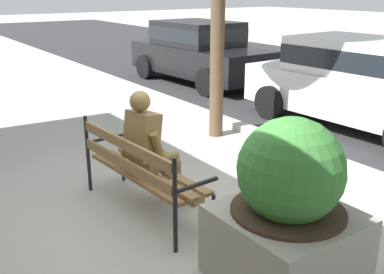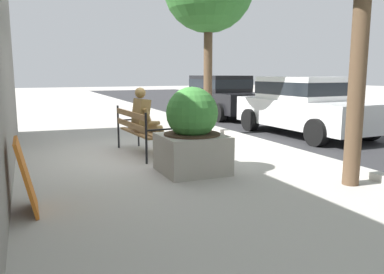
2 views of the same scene
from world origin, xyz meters
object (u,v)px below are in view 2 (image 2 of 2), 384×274
object	(u,v)px
bronze_statue_seated	(148,122)
concrete_planter	(192,134)
park_bench	(138,128)
parked_car_black	(221,95)
parked_car_white	(304,104)
leaning_signboard	(26,176)

from	to	relation	value
bronze_statue_seated	concrete_planter	world-z (taller)	concrete_planter
park_bench	bronze_statue_seated	distance (m)	0.25
parked_car_black	parked_car_white	size ratio (longest dim) A/B	1.00
park_bench	concrete_planter	bearing A→B (deg)	14.05
bronze_statue_seated	parked_car_black	xyz separation A→B (m)	(-5.51, 4.53, 0.17)
park_bench	leaning_signboard	distance (m)	3.50
park_bench	parked_car_black	bearing A→B (deg)	139.44
bronze_statue_seated	parked_car_white	xyz separation A→B (m)	(-0.67, 4.53, 0.17)
parked_car_black	bronze_statue_seated	bearing A→B (deg)	-39.43
park_bench	concrete_planter	world-z (taller)	concrete_planter
park_bench	parked_car_white	world-z (taller)	parked_car_white
concrete_planter	parked_car_white	distance (m)	4.96
parked_car_white	leaning_signboard	xyz separation A→B (m)	(3.47, -6.88, -0.39)
parked_car_white	leaning_signboard	bearing A→B (deg)	-63.24
bronze_statue_seated	concrete_planter	bearing A→B (deg)	7.22
concrete_planter	parked_car_black	world-z (taller)	parked_car_black
concrete_planter	leaning_signboard	xyz separation A→B (m)	(1.01, -2.58, -0.20)
bronze_statue_seated	parked_car_black	bearing A→B (deg)	140.57
parked_car_white	leaning_signboard	size ratio (longest dim) A/B	4.64
bronze_statue_seated	leaning_signboard	world-z (taller)	bronze_statue_seated
concrete_planter	bronze_statue_seated	bearing A→B (deg)	-172.78
concrete_planter	parked_car_white	bearing A→B (deg)	119.76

